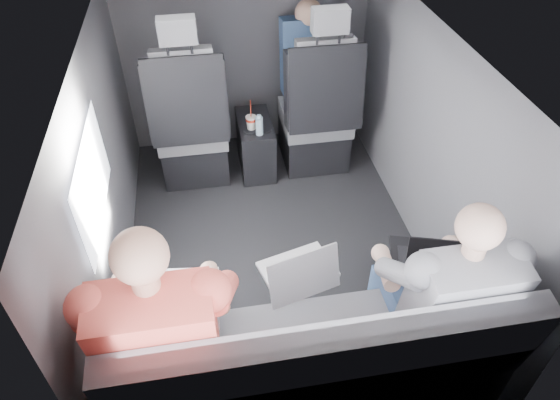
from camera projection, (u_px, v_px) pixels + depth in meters
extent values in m
plane|color=black|center=(275.00, 248.00, 3.19)|extent=(2.60, 2.60, 0.00)
plane|color=#B2B2AD|center=(273.00, 46.00, 2.30)|extent=(2.60, 2.60, 0.00)
cube|color=#56565B|center=(106.00, 180.00, 2.63)|extent=(0.02, 2.60, 1.35)
cube|color=#56565B|center=(428.00, 147.00, 2.86)|extent=(0.02, 2.60, 1.35)
cube|color=#56565B|center=(246.00, 60.00, 3.72)|extent=(1.80, 0.02, 1.35)
cube|color=#56565B|center=(332.00, 378.00, 1.78)|extent=(1.80, 0.02, 1.35)
cube|color=white|center=(93.00, 182.00, 2.26)|extent=(0.02, 0.75, 0.42)
cube|color=black|center=(326.00, 80.00, 3.22)|extent=(0.35, 0.11, 0.59)
cube|color=black|center=(195.00, 153.00, 3.72)|extent=(0.46, 0.48, 0.30)
cube|color=slate|center=(192.00, 128.00, 3.55)|extent=(0.48, 0.46, 0.14)
cube|color=slate|center=(186.00, 96.00, 3.16)|extent=(0.38, 0.18, 0.61)
cube|color=black|center=(152.00, 103.00, 3.15)|extent=(0.08, 0.21, 0.53)
cube|color=black|center=(221.00, 97.00, 3.21)|extent=(0.08, 0.21, 0.53)
cube|color=black|center=(187.00, 102.00, 3.12)|extent=(0.50, 0.11, 0.58)
cube|color=slate|center=(177.00, 30.00, 2.84)|extent=(0.22, 0.10, 0.15)
cube|color=black|center=(313.00, 142.00, 3.83)|extent=(0.46, 0.48, 0.30)
cube|color=slate|center=(315.00, 117.00, 3.67)|extent=(0.48, 0.46, 0.14)
cube|color=slate|center=(324.00, 84.00, 3.28)|extent=(0.38, 0.18, 0.61)
cube|color=black|center=(291.00, 91.00, 3.27)|extent=(0.08, 0.21, 0.53)
cube|color=black|center=(356.00, 86.00, 3.32)|extent=(0.08, 0.21, 0.53)
cube|color=black|center=(327.00, 90.00, 3.23)|extent=(0.50, 0.11, 0.58)
cube|color=slate|center=(330.00, 20.00, 2.96)|extent=(0.22, 0.10, 0.15)
cube|color=black|center=(256.00, 145.00, 3.71)|extent=(0.24, 0.48, 0.40)
cylinder|color=black|center=(250.00, 131.00, 3.48)|extent=(0.09, 0.09, 0.01)
cylinder|color=black|center=(265.00, 129.00, 3.50)|extent=(0.09, 0.09, 0.01)
cube|color=slate|center=(310.00, 373.00, 2.28)|extent=(1.60, 0.50, 0.45)
cube|color=slate|center=(329.00, 364.00, 1.81)|extent=(1.60, 0.17, 0.47)
cylinder|color=red|center=(251.00, 119.00, 3.45)|extent=(0.08, 0.08, 0.02)
cylinder|color=white|center=(251.00, 117.00, 3.44)|extent=(0.08, 0.08, 0.01)
cylinder|color=red|center=(251.00, 109.00, 3.39)|extent=(0.01, 0.01, 0.12)
cylinder|color=#ACCBEA|center=(259.00, 126.00, 3.42)|extent=(0.05, 0.05, 0.13)
cylinder|color=#ACCBEA|center=(259.00, 116.00, 3.37)|extent=(0.03, 0.03, 0.02)
cube|color=white|center=(175.00, 293.00, 2.17)|extent=(0.40, 0.31, 0.02)
cube|color=silver|center=(175.00, 294.00, 2.16)|extent=(0.32, 0.18, 0.00)
cube|color=white|center=(175.00, 277.00, 2.23)|extent=(0.12, 0.07, 0.00)
cube|color=white|center=(171.00, 304.00, 1.96)|extent=(0.38, 0.12, 0.26)
cube|color=white|center=(171.00, 303.00, 1.97)|extent=(0.33, 0.10, 0.22)
cube|color=silver|center=(298.00, 269.00, 2.28)|extent=(0.37, 0.30, 0.02)
cube|color=silver|center=(298.00, 270.00, 2.26)|extent=(0.29, 0.19, 0.00)
cube|color=silver|center=(295.00, 257.00, 2.32)|extent=(0.11, 0.07, 0.00)
cube|color=silver|center=(305.00, 276.00, 2.10)|extent=(0.33, 0.15, 0.22)
cube|color=white|center=(304.00, 275.00, 2.10)|extent=(0.29, 0.12, 0.18)
cube|color=black|center=(427.00, 258.00, 2.33)|extent=(0.39, 0.33, 0.02)
cube|color=black|center=(429.00, 258.00, 2.31)|extent=(0.30, 0.21, 0.00)
cube|color=black|center=(422.00, 245.00, 2.38)|extent=(0.11, 0.08, 0.00)
cube|color=black|center=(446.00, 264.00, 2.14)|extent=(0.35, 0.17, 0.23)
cube|color=white|center=(445.00, 263.00, 2.15)|extent=(0.30, 0.14, 0.19)
cube|color=#323337|center=(142.00, 337.00, 2.09)|extent=(0.16, 0.46, 0.13)
cube|color=#323337|center=(197.00, 329.00, 2.12)|extent=(0.16, 0.46, 0.13)
cube|color=#323337|center=(155.00, 330.00, 2.46)|extent=(0.13, 0.13, 0.45)
cube|color=#323337|center=(201.00, 323.00, 2.49)|extent=(0.13, 0.13, 0.45)
cube|color=#D64846|center=(160.00, 339.00, 1.79)|extent=(0.41, 0.28, 0.56)
sphere|color=tan|center=(139.00, 256.00, 1.55)|extent=(0.19, 0.19, 0.19)
cylinder|color=tan|center=(113.00, 301.00, 2.03)|extent=(0.12, 0.29, 0.12)
cylinder|color=tan|center=(214.00, 287.00, 2.08)|extent=(0.12, 0.29, 0.12)
cube|color=navy|center=(406.00, 300.00, 2.24)|extent=(0.14, 0.42, 0.12)
cube|color=navy|center=(449.00, 294.00, 2.27)|extent=(0.14, 0.42, 0.12)
cube|color=navy|center=(382.00, 301.00, 2.59)|extent=(0.12, 0.12, 0.45)
cube|color=navy|center=(420.00, 296.00, 2.62)|extent=(0.12, 0.12, 0.45)
cube|color=slate|center=(459.00, 300.00, 1.95)|extent=(0.38, 0.26, 0.51)
sphere|color=#D3A790|center=(480.00, 227.00, 1.73)|extent=(0.17, 0.17, 0.17)
cylinder|color=#D3A790|center=(386.00, 267.00, 2.19)|extent=(0.11, 0.26, 0.11)
cylinder|color=#D3A790|center=(467.00, 257.00, 2.24)|extent=(0.11, 0.26, 0.11)
cube|color=navy|center=(308.00, 56.00, 3.54)|extent=(0.38, 0.24, 0.55)
sphere|color=tan|center=(309.00, 13.00, 3.36)|extent=(0.19, 0.19, 0.19)
cube|color=navy|center=(305.00, 88.00, 3.77)|extent=(0.32, 0.38, 0.11)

